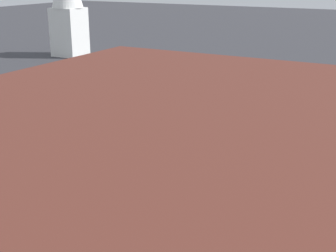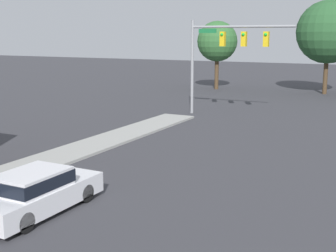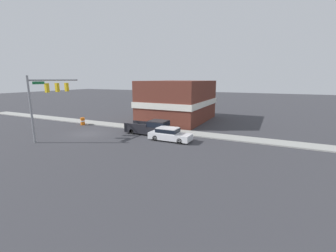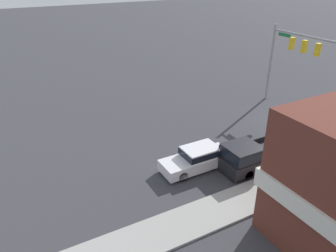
{
  "view_description": "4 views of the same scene",
  "coord_description": "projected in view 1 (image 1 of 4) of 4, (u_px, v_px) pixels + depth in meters",
  "views": [
    {
      "loc": [
        -17.68,
        4.19,
        8.49
      ],
      "look_at": [
        0.3,
        13.99,
        1.71
      ],
      "focal_mm": 50.0,
      "sensor_mm": 36.0,
      "label": 1
    },
    {
      "loc": [
        9.24,
        -0.45,
        5.93
      ],
      "look_at": [
        1.32,
        14.73,
        2.58
      ],
      "focal_mm": 50.0,
      "sensor_mm": 36.0,
      "label": 2
    },
    {
      "loc": [
        20.77,
        21.38,
        6.9
      ],
      "look_at": [
        0.33,
        11.54,
        2.14
      ],
      "focal_mm": 24.0,
      "sensor_mm": 36.0,
      "label": 3
    },
    {
      "loc": [
        -16.63,
        21.32,
        12.15
      ],
      "look_at": [
        0.27,
        11.99,
        2.59
      ],
      "focal_mm": 35.0,
      "sensor_mm": 36.0,
      "label": 4
    }
  ],
  "objects": [
    {
      "name": "pickup_truck_parked",
      "position": [
        286.0,
        205.0,
        15.92
      ],
      "size": [
        2.12,
        5.73,
        1.86
      ],
      "color": "black",
      "rests_on": "ground"
    },
    {
      "name": "church_steeple",
      "position": [
        67.0,
        0.0,
        47.83
      ],
      "size": [
        3.22,
        3.22,
        11.01
      ],
      "color": "white",
      "rests_on": "ground"
    },
    {
      "name": "car_lead",
      "position": [
        216.0,
        173.0,
        18.84
      ],
      "size": [
        1.8,
        4.86,
        1.5
      ],
      "color": "black",
      "rests_on": "ground"
    }
  ]
}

